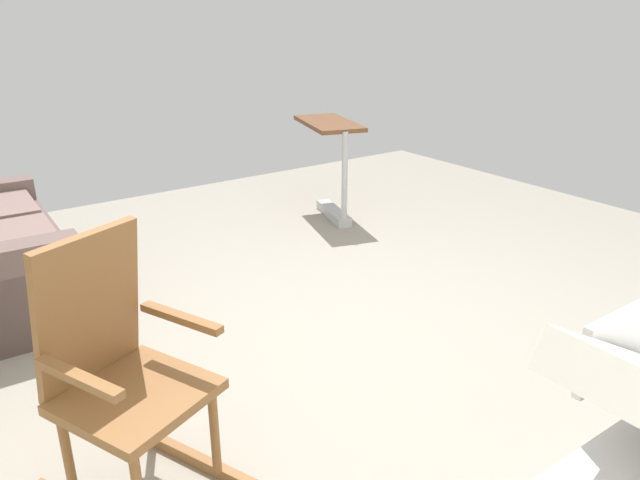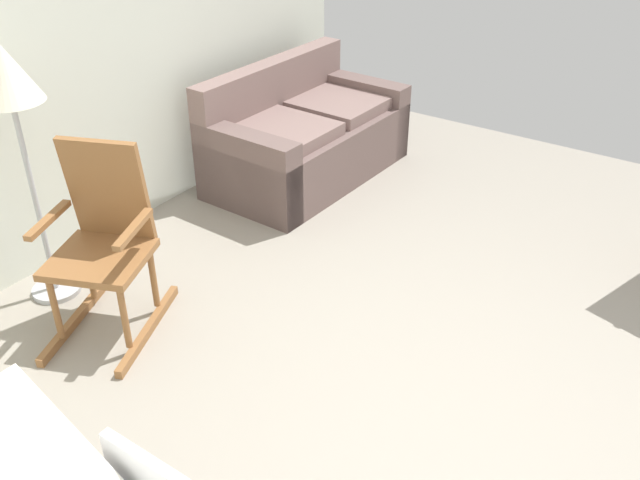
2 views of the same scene
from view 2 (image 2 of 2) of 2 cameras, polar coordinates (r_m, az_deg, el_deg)
ground_plane at (r=3.57m, az=7.09°, el=-11.62°), size 6.71×6.71×0.00m
back_wall at (r=4.39m, az=-21.79°, el=15.12°), size 5.57×0.10×2.70m
couch at (r=5.40m, az=-1.24°, el=8.28°), size 1.63×0.90×0.85m
rocking_chair at (r=3.83m, az=-17.20°, el=-0.21°), size 0.88×0.73×1.05m
floor_lamp at (r=3.91m, az=-24.02°, el=10.98°), size 0.34×0.34×1.48m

